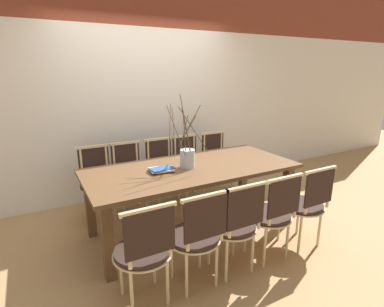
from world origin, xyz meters
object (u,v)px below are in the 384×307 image
at_px(dining_table, 192,175).
at_px(chair_near_center, 235,223).
at_px(chair_far_center, 163,169).
at_px(book_stack, 162,170).
at_px(vase_centerpiece, 187,157).

relative_size(dining_table, chair_near_center, 2.58).
distance_m(chair_far_center, book_stack, 0.95).
relative_size(chair_far_center, vase_centerpiece, 1.13).
height_order(dining_table, vase_centerpiece, vase_centerpiece).
bearing_deg(vase_centerpiece, book_stack, 178.11).
relative_size(dining_table, chair_far_center, 2.58).
bearing_deg(chair_near_center, chair_far_center, 88.79).
height_order(chair_near_center, vase_centerpiece, vase_centerpiece).
bearing_deg(book_stack, chair_near_center, -68.97).
distance_m(chair_far_center, vase_centerpiece, 0.93).
height_order(dining_table, book_stack, book_stack).
bearing_deg(dining_table, chair_near_center, -91.93).
xyz_separation_m(dining_table, vase_centerpiece, (-0.06, -0.00, 0.21)).
distance_m(dining_table, book_stack, 0.37).
distance_m(dining_table, vase_centerpiece, 0.22).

